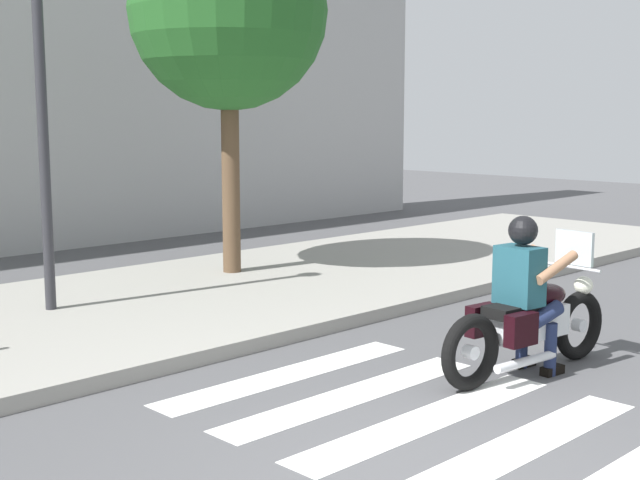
{
  "coord_description": "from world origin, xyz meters",
  "views": [
    {
      "loc": [
        -4.2,
        -3.14,
        2.33
      ],
      "look_at": [
        2.08,
        3.26,
        1.01
      ],
      "focal_mm": 48.09,
      "sensor_mm": 36.0,
      "label": 1
    }
  ],
  "objects": [
    {
      "name": "sidewalk",
      "position": [
        0.0,
        5.36,
        0.07
      ],
      "size": [
        24.0,
        4.4,
        0.15
      ],
      "primitive_type": "cube",
      "color": "gray",
      "rests_on": "ground"
    },
    {
      "name": "crosswalk_stripe_2",
      "position": [
        0.83,
        0.0,
        0.0
      ],
      "size": [
        2.8,
        0.4,
        0.01
      ],
      "primitive_type": "cube",
      "color": "white",
      "rests_on": "ground"
    },
    {
      "name": "crosswalk_stripe_3",
      "position": [
        0.83,
        0.8,
        0.0
      ],
      "size": [
        2.8,
        0.4,
        0.01
      ],
      "primitive_type": "cube",
      "color": "white",
      "rests_on": "ground"
    },
    {
      "name": "crosswalk_stripe_4",
      "position": [
        0.83,
        1.6,
        0.0
      ],
      "size": [
        2.8,
        0.4,
        0.01
      ],
      "primitive_type": "cube",
      "color": "white",
      "rests_on": "ground"
    },
    {
      "name": "crosswalk_stripe_5",
      "position": [
        0.83,
        2.4,
        0.0
      ],
      "size": [
        2.8,
        0.4,
        0.01
      ],
      "primitive_type": "cube",
      "color": "white",
      "rests_on": "ground"
    },
    {
      "name": "motorcycle",
      "position": [
        2.41,
        0.9,
        0.47
      ],
      "size": [
        2.19,
        0.72,
        1.26
      ],
      "color": "black",
      "rests_on": "ground"
    },
    {
      "name": "rider",
      "position": [
        2.33,
        0.92,
        0.84
      ],
      "size": [
        0.67,
        0.58,
        1.45
      ],
      "color": "#1E4C59",
      "rests_on": "ground"
    },
    {
      "name": "street_lamp",
      "position": [
        0.26,
        5.76,
        2.67
      ],
      "size": [
        0.28,
        0.28,
        4.42
      ],
      "color": "#2D2D33",
      "rests_on": "ground"
    },
    {
      "name": "tree_near_rack",
      "position": [
        3.19,
        6.16,
        3.7
      ],
      "size": [
        2.68,
        2.68,
        5.06
      ],
      "color": "brown",
      "rests_on": "ground"
    }
  ]
}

